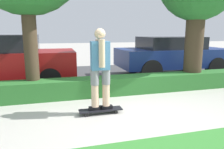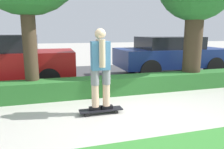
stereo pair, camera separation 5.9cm
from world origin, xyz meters
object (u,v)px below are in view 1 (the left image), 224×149
skateboard (101,110)px  parked_car_middle (172,55)px  skater_person (100,68)px  parked_car_front (5,60)px

skateboard → parked_car_middle: 4.85m
skateboard → parked_car_middle: (3.52, 3.26, 0.73)m
skateboard → skater_person: size_ratio=0.54×
skateboard → parked_car_middle: bearing=42.8°
skateboard → skater_person: 0.89m
skateboard → parked_car_front: size_ratio=0.21×
parked_car_front → skater_person: bearing=-52.6°
skater_person → parked_car_middle: bearing=42.8°
skater_person → parked_car_middle: (3.52, 3.26, -0.16)m
skateboard → skater_person: (-0.00, 0.00, 0.89)m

